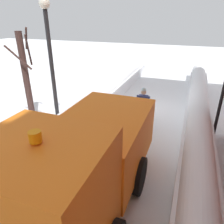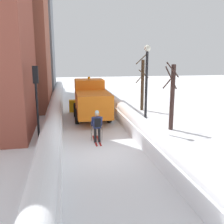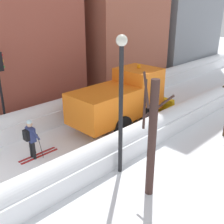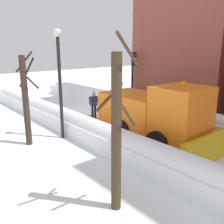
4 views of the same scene
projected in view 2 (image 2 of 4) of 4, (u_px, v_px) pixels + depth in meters
ground_plane at (86, 112)px, 21.66m from camera, size 80.00×80.00×0.00m
snowbank_left at (56, 106)px, 21.06m from camera, size 1.10×36.00×1.31m
snowbank_right at (115, 104)px, 21.99m from camera, size 1.10×36.00×1.23m
building_concrete_far at (15, 8)px, 29.01m from camera, size 8.40×8.52×20.42m
plow_truck at (91, 100)px, 18.76m from camera, size 3.20×5.98×3.12m
skier at (97, 125)px, 13.67m from camera, size 0.62×1.80×1.81m
traffic_light_pole at (36, 90)px, 13.12m from camera, size 0.28×0.42×4.16m
street_lamp at (147, 77)px, 15.63m from camera, size 0.40×0.40×5.33m
bare_tree_near at (172, 96)px, 15.93m from camera, size 1.02×1.06×4.34m
bare_tree_mid at (142, 84)px, 21.98m from camera, size 1.02×0.91×4.86m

